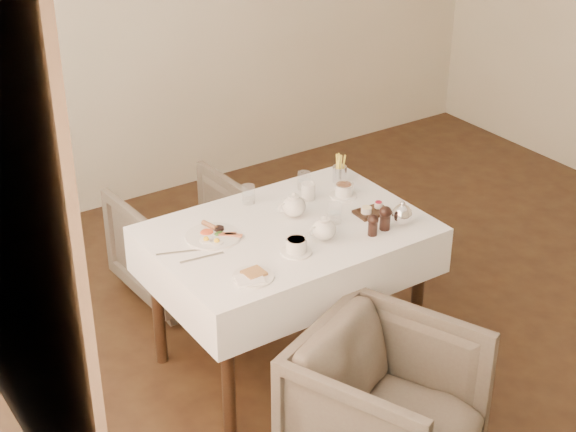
% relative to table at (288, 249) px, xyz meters
% --- Properties ---
extents(table, '(1.28, 0.88, 0.75)m').
position_rel_table_xyz_m(table, '(0.00, 0.00, 0.00)').
color(table, black).
rests_on(table, ground).
extents(armchair_near, '(0.90, 0.91, 0.64)m').
position_rel_table_xyz_m(armchair_near, '(-0.07, -0.85, -0.32)').
color(armchair_near, brown).
rests_on(armchair_near, ground).
extents(armchair_far, '(0.69, 0.71, 0.62)m').
position_rel_table_xyz_m(armchair_far, '(-0.11, 0.88, -0.33)').
color(armchair_far, brown).
rests_on(armchair_far, ground).
extents(breakfast_plate, '(0.26, 0.26, 0.03)m').
position_rel_table_xyz_m(breakfast_plate, '(-0.33, 0.12, 0.13)').
color(breakfast_plate, white).
rests_on(breakfast_plate, table).
extents(side_plate, '(0.19, 0.18, 0.02)m').
position_rel_table_xyz_m(side_plate, '(-0.37, -0.29, 0.12)').
color(side_plate, white).
rests_on(side_plate, table).
extents(teapot_centre, '(0.17, 0.14, 0.13)m').
position_rel_table_xyz_m(teapot_centre, '(0.09, 0.08, 0.18)').
color(teapot_centre, white).
rests_on(teapot_centre, table).
extents(teapot_front, '(0.16, 0.13, 0.12)m').
position_rel_table_xyz_m(teapot_front, '(0.07, -0.18, 0.18)').
color(teapot_front, white).
rests_on(teapot_front, table).
extents(creamer, '(0.08, 0.08, 0.08)m').
position_rel_table_xyz_m(creamer, '(0.25, 0.20, 0.16)').
color(creamer, white).
rests_on(creamer, table).
extents(teacup_near, '(0.14, 0.14, 0.07)m').
position_rel_table_xyz_m(teacup_near, '(-0.10, -0.21, 0.15)').
color(teacup_near, white).
rests_on(teacup_near, table).
extents(teacup_far, '(0.14, 0.14, 0.07)m').
position_rel_table_xyz_m(teacup_far, '(0.42, 0.12, 0.15)').
color(teacup_far, white).
rests_on(teacup_far, table).
extents(glass_left, '(0.07, 0.07, 0.09)m').
position_rel_table_xyz_m(glass_left, '(-0.02, 0.33, 0.16)').
color(glass_left, silver).
rests_on(glass_left, table).
extents(glass_mid, '(0.08, 0.08, 0.10)m').
position_rel_table_xyz_m(glass_mid, '(0.22, -0.08, 0.16)').
color(glass_mid, silver).
rests_on(glass_mid, table).
extents(glass_right, '(0.07, 0.07, 0.09)m').
position_rel_table_xyz_m(glass_right, '(0.30, 0.30, 0.16)').
color(glass_right, silver).
rests_on(glass_right, table).
extents(condiment_board, '(0.17, 0.12, 0.04)m').
position_rel_table_xyz_m(condiment_board, '(0.42, -0.10, 0.13)').
color(condiment_board, black).
rests_on(condiment_board, table).
extents(pepper_mill_left, '(0.06, 0.06, 0.11)m').
position_rel_table_xyz_m(pepper_mill_left, '(0.29, -0.27, 0.17)').
color(pepper_mill_left, black).
rests_on(pepper_mill_left, table).
extents(pepper_mill_right, '(0.07, 0.07, 0.12)m').
position_rel_table_xyz_m(pepper_mill_right, '(0.37, -0.26, 0.18)').
color(pepper_mill_right, black).
rests_on(pepper_mill_right, table).
extents(silver_pot, '(0.12, 0.10, 0.13)m').
position_rel_table_xyz_m(silver_pot, '(0.46, -0.27, 0.18)').
color(silver_pot, white).
rests_on(silver_pot, table).
extents(fries_cup, '(0.07, 0.07, 0.15)m').
position_rel_table_xyz_m(fries_cup, '(0.50, 0.27, 0.18)').
color(fries_cup, silver).
rests_on(fries_cup, table).
extents(cutlery_fork, '(0.19, 0.08, 0.00)m').
position_rel_table_xyz_m(cutlery_fork, '(-0.53, 0.08, 0.12)').
color(cutlery_fork, silver).
rests_on(cutlery_fork, table).
extents(cutlery_knife, '(0.21, 0.04, 0.00)m').
position_rel_table_xyz_m(cutlery_knife, '(-0.47, -0.02, 0.12)').
color(cutlery_knife, silver).
rests_on(cutlery_knife, table).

